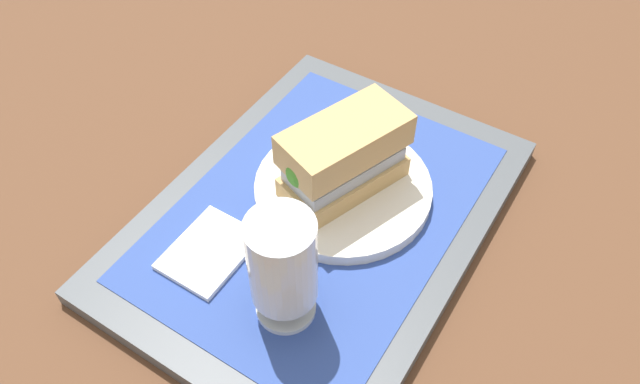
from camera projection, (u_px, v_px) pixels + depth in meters
name	position (u px, v px, depth m)	size (l,w,h in m)	color
ground_plane	(320.00, 222.00, 0.66)	(3.00, 3.00, 0.00)	brown
tray	(320.00, 216.00, 0.66)	(0.44, 0.32, 0.02)	#4C5156
placemat	(320.00, 210.00, 0.65)	(0.38, 0.27, 0.00)	#2D4793
plate	(343.00, 188.00, 0.66)	(0.19, 0.19, 0.01)	silver
sandwich	(342.00, 157.00, 0.62)	(0.14, 0.10, 0.08)	tan
beer_glass	(283.00, 267.00, 0.52)	(0.06, 0.06, 0.12)	silver
napkin_folded	(209.00, 251.00, 0.61)	(0.09, 0.07, 0.01)	white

